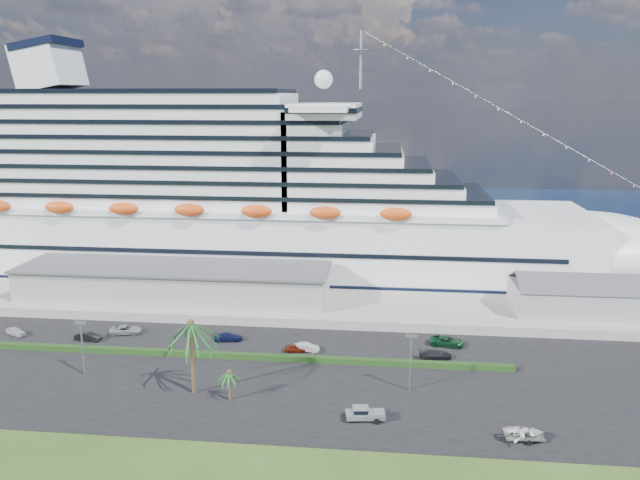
# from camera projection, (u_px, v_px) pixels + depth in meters

# --- Properties ---
(ground) EXTENTS (420.00, 420.00, 0.00)m
(ground) POSITION_uv_depth(u_px,v_px,m) (259.00, 411.00, 82.23)
(ground) COLOR #274416
(ground) RESTS_ON ground
(asphalt_lot) EXTENTS (140.00, 38.00, 0.12)m
(asphalt_lot) POSITION_uv_depth(u_px,v_px,m) (274.00, 375.00, 92.87)
(asphalt_lot) COLOR black
(asphalt_lot) RESTS_ON ground
(wharf) EXTENTS (240.00, 20.00, 1.80)m
(wharf) POSITION_uv_depth(u_px,v_px,m) (300.00, 306.00, 120.77)
(wharf) COLOR gray
(wharf) RESTS_ON ground
(water) EXTENTS (420.00, 160.00, 0.02)m
(water) POSITION_uv_depth(u_px,v_px,m) (338.00, 220.00, 208.12)
(water) COLOR black
(water) RESTS_ON ground
(cruise_ship) EXTENTS (191.00, 38.00, 54.00)m
(cruise_ship) POSITION_uv_depth(u_px,v_px,m) (221.00, 203.00, 142.68)
(cruise_ship) COLOR silver
(cruise_ship) RESTS_ON ground
(terminal_building) EXTENTS (61.00, 15.00, 6.30)m
(terminal_building) POSITION_uv_depth(u_px,v_px,m) (174.00, 281.00, 122.45)
(terminal_building) COLOR gray
(terminal_building) RESTS_ON wharf
(port_shed) EXTENTS (24.00, 12.31, 7.37)m
(port_shed) POSITION_uv_depth(u_px,v_px,m) (580.00, 298.00, 114.53)
(port_shed) COLOR gray
(port_shed) RESTS_ON wharf
(hedge) EXTENTS (88.00, 1.10, 0.90)m
(hedge) POSITION_uv_depth(u_px,v_px,m) (229.00, 355.00, 98.44)
(hedge) COLOR #133311
(hedge) RESTS_ON asphalt_lot
(lamp_post_left) EXTENTS (1.60, 0.35, 8.27)m
(lamp_post_left) POSITION_uv_depth(u_px,v_px,m) (82.00, 341.00, 91.70)
(lamp_post_left) COLOR gray
(lamp_post_left) RESTS_ON asphalt_lot
(lamp_post_right) EXTENTS (1.60, 0.35, 8.27)m
(lamp_post_right) POSITION_uv_depth(u_px,v_px,m) (411.00, 356.00, 86.68)
(lamp_post_right) COLOR gray
(lamp_post_right) RESTS_ON asphalt_lot
(palm_tall) EXTENTS (8.82, 8.82, 11.13)m
(palm_tall) POSITION_uv_depth(u_px,v_px,m) (191.00, 331.00, 85.07)
(palm_tall) COLOR #47301E
(palm_tall) RESTS_ON ground
(palm_short) EXTENTS (3.53, 3.53, 4.56)m
(palm_short) POSITION_uv_depth(u_px,v_px,m) (229.00, 376.00, 84.30)
(palm_short) COLOR #47301E
(palm_short) RESTS_ON ground
(parked_car_0) EXTENTS (4.29, 3.05, 1.36)m
(parked_car_0) POSITION_uv_depth(u_px,v_px,m) (16.00, 331.00, 107.82)
(parked_car_0) COLOR silver
(parked_car_0) RESTS_ON asphalt_lot
(parked_car_1) EXTENTS (4.55, 1.94, 1.46)m
(parked_car_1) POSITION_uv_depth(u_px,v_px,m) (88.00, 336.00, 105.48)
(parked_car_1) COLOR black
(parked_car_1) RESTS_ON asphalt_lot
(parked_car_2) EXTENTS (5.74, 3.49, 1.49)m
(parked_car_2) POSITION_uv_depth(u_px,v_px,m) (126.00, 330.00, 108.41)
(parked_car_2) COLOR #9A9EA2
(parked_car_2) RESTS_ON asphalt_lot
(parked_car_3) EXTENTS (5.08, 2.72, 1.40)m
(parked_car_3) POSITION_uv_depth(u_px,v_px,m) (228.00, 337.00, 105.37)
(parked_car_3) COLOR #121740
(parked_car_3) RESTS_ON asphalt_lot
(parked_car_4) EXTENTS (3.74, 1.88, 1.22)m
(parked_car_4) POSITION_uv_depth(u_px,v_px,m) (295.00, 348.00, 100.83)
(parked_car_4) COLOR maroon
(parked_car_4) RESTS_ON asphalt_lot
(parked_car_5) EXTENTS (4.24, 1.59, 1.38)m
(parked_car_5) POSITION_uv_depth(u_px,v_px,m) (306.00, 347.00, 100.98)
(parked_car_5) COLOR silver
(parked_car_5) RESTS_ON asphalt_lot
(parked_car_6) EXTENTS (6.01, 3.59, 1.56)m
(parked_car_6) POSITION_uv_depth(u_px,v_px,m) (447.00, 341.00, 103.29)
(parked_car_6) COLOR #0F3C1F
(parked_car_6) RESTS_ON asphalt_lot
(parked_car_7) EXTENTS (5.40, 3.12, 1.47)m
(parked_car_7) POSITION_uv_depth(u_px,v_px,m) (435.00, 354.00, 98.14)
(parked_car_7) COLOR black
(parked_car_7) RESTS_ON asphalt_lot
(pickup_truck) EXTENTS (5.18, 2.41, 1.76)m
(pickup_truck) POSITION_uv_depth(u_px,v_px,m) (365.00, 413.00, 79.50)
(pickup_truck) COLOR black
(pickup_truck) RESTS_ON asphalt_lot
(boat_trailer) EXTENTS (5.86, 3.99, 1.66)m
(boat_trailer) POSITION_uv_depth(u_px,v_px,m) (525.00, 433.00, 74.62)
(boat_trailer) COLOR gray
(boat_trailer) RESTS_ON asphalt_lot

